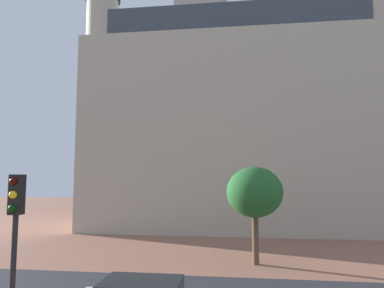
% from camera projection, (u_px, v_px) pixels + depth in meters
% --- Properties ---
extents(landmark_building, '(27.02, 10.95, 38.59)m').
position_uv_depth(landmark_building, '(231.00, 112.00, 32.35)').
color(landmark_building, '#B2A893').
rests_on(landmark_building, ground_plane).
extents(traffic_light_pole, '(0.28, 0.34, 4.72)m').
position_uv_depth(traffic_light_pole, '(14.00, 239.00, 7.52)').
color(traffic_light_pole, black).
rests_on(traffic_light_pole, ground_plane).
extents(tree_curb_far, '(3.05, 3.05, 5.21)m').
position_uv_depth(tree_curb_far, '(255.00, 193.00, 18.41)').
color(tree_curb_far, brown).
rests_on(tree_curb_far, ground_plane).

